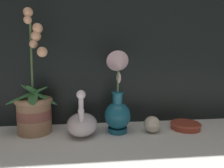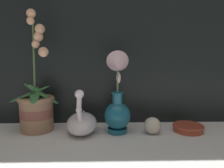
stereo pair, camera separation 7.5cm
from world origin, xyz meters
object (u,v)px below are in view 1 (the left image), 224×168
at_px(blue_vase, 118,102).
at_px(amber_dish, 186,125).
at_px(swan_figurine, 82,123).
at_px(orchid_potted_plant, 34,107).
at_px(glass_sphere, 152,124).

bearing_deg(blue_vase, amber_dish, 2.49).
bearing_deg(swan_figurine, blue_vase, 0.07).
relative_size(orchid_potted_plant, blue_vase, 1.49).
xyz_separation_m(swan_figurine, amber_dish, (0.44, 0.01, -0.03)).
bearing_deg(glass_sphere, amber_dish, 8.96).
relative_size(swan_figurine, glass_sphere, 2.88).
bearing_deg(blue_vase, glass_sphere, -4.74).
bearing_deg(swan_figurine, glass_sphere, -2.31).
bearing_deg(glass_sphere, swan_figurine, 177.69).
distance_m(glass_sphere, amber_dish, 0.16).
distance_m(swan_figurine, amber_dish, 0.44).
bearing_deg(orchid_potted_plant, blue_vase, -6.80).
bearing_deg(blue_vase, orchid_potted_plant, 173.20).
relative_size(swan_figurine, blue_vase, 0.59).
height_order(swan_figurine, amber_dish, swan_figurine).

